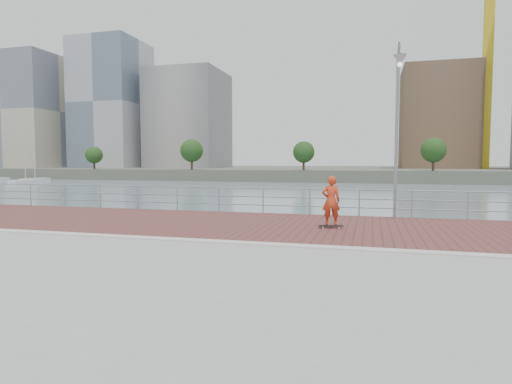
# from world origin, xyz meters

# --- Properties ---
(water) EXTENTS (400.00, 400.00, 0.00)m
(water) POSITION_xyz_m (0.00, 0.00, -2.00)
(water) COLOR slate
(water) RESTS_ON ground
(seawall) EXTENTS (40.00, 24.00, 2.00)m
(seawall) POSITION_xyz_m (0.00, -5.00, -1.00)
(seawall) COLOR gray
(seawall) RESTS_ON ground
(brick_lane) EXTENTS (40.00, 6.80, 0.02)m
(brick_lane) POSITION_xyz_m (0.00, 3.60, 0.01)
(brick_lane) COLOR brown
(brick_lane) RESTS_ON seawall
(curb) EXTENTS (40.00, 0.40, 0.06)m
(curb) POSITION_xyz_m (0.00, 0.00, 0.03)
(curb) COLOR #B7B5AD
(curb) RESTS_ON seawall
(far_shore) EXTENTS (320.00, 95.00, 2.50)m
(far_shore) POSITION_xyz_m (0.00, 122.50, -0.75)
(far_shore) COLOR #4C5142
(far_shore) RESTS_ON ground
(guardrail) EXTENTS (39.06, 0.06, 1.13)m
(guardrail) POSITION_xyz_m (0.00, 7.00, 0.69)
(guardrail) COLOR #8C9EA8
(guardrail) RESTS_ON brick_lane
(street_lamp) EXTENTS (0.47, 1.37, 6.45)m
(street_lamp) POSITION_xyz_m (4.46, 6.03, 4.58)
(street_lamp) COLOR gray
(street_lamp) RESTS_ON brick_lane
(skateboard) EXTENTS (0.85, 0.37, 0.10)m
(skateboard) POSITION_xyz_m (2.24, 3.42, 0.09)
(skateboard) COLOR black
(skateboard) RESTS_ON brick_lane
(skateboarder) EXTENTS (0.68, 0.52, 1.69)m
(skateboarder) POSITION_xyz_m (2.24, 3.42, 0.95)
(skateboarder) COLOR red
(skateboarder) RESTS_ON skateboard
(tower_crane) EXTENTS (47.00, 2.00, 50.70)m
(tower_crane) POSITION_xyz_m (27.36, 104.00, 33.50)
(tower_crane) COLOR gold
(tower_crane) RESTS_ON far_shore
(skyline) EXTENTS (233.00, 41.00, 72.48)m
(skyline) POSITION_xyz_m (34.87, 104.28, 26.06)
(skyline) COLOR #ADA38E
(skyline) RESTS_ON far_shore
(shoreline_trees) EXTENTS (169.26, 5.04, 6.72)m
(shoreline_trees) POSITION_xyz_m (20.70, 77.00, 4.33)
(shoreline_trees) COLOR #473323
(shoreline_trees) RESTS_ON far_shore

